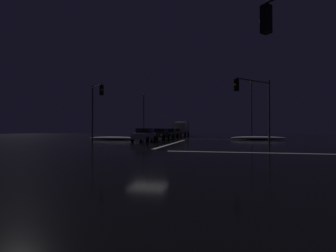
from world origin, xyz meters
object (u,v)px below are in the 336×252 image
at_px(sedan_green, 170,133).
at_px(traffic_signal_se, 336,27).
at_px(streetlamp_right_far, 252,105).
at_px(sedan_orange, 175,133).
at_px(box_truck, 181,128).
at_px(traffic_signal_nw, 96,103).
at_px(traffic_signal_ne, 256,98).
at_px(sedan_silver, 144,135).
at_px(sedan_black, 161,134).
at_px(streetlamp_left_far, 144,112).

distance_m(sedan_green, traffic_signal_se, 35.12).
height_order(sedan_green, streetlamp_right_far, streetlamp_right_far).
height_order(sedan_orange, box_truck, box_truck).
xyz_separation_m(traffic_signal_nw, traffic_signal_se, (16.80, -16.80, 0.11)).
bearing_deg(streetlamp_right_far, box_truck, 154.50).
xyz_separation_m(sedan_orange, box_truck, (0.16, 6.82, 0.91)).
height_order(traffic_signal_ne, streetlamp_right_far, streetlamp_right_far).
xyz_separation_m(sedan_green, traffic_signal_se, (11.87, -32.85, 3.69)).
relative_size(sedan_silver, traffic_signal_ne, 0.69).
distance_m(sedan_black, box_truck, 18.83).
relative_size(box_truck, streetlamp_left_far, 0.97).
relative_size(sedan_green, traffic_signal_se, 0.66).
xyz_separation_m(sedan_orange, streetlamp_left_far, (-6.33, 0.19, 4.16)).
relative_size(sedan_silver, sedan_black, 1.00).
bearing_deg(sedan_green, traffic_signal_se, -70.12).
xyz_separation_m(sedan_orange, traffic_signal_ne, (11.95, -22.41, 3.57)).
bearing_deg(sedan_black, box_truck, 89.91).
relative_size(sedan_black, streetlamp_left_far, 0.51).
bearing_deg(traffic_signal_ne, traffic_signal_nw, 178.48).
bearing_deg(box_truck, streetlamp_right_far, -25.50).
height_order(sedan_black, sedan_green, same).
xyz_separation_m(traffic_signal_ne, traffic_signal_se, (0.19, -16.37, 0.13)).
height_order(sedan_green, traffic_signal_ne, traffic_signal_ne).
bearing_deg(traffic_signal_ne, sedan_black, 138.61).
bearing_deg(sedan_orange, traffic_signal_ne, -61.94).
height_order(sedan_orange, streetlamp_left_far, streetlamp_left_far).
xyz_separation_m(box_truck, traffic_signal_ne, (11.79, -29.22, 2.66)).
distance_m(sedan_green, traffic_signal_nw, 17.16).
bearing_deg(traffic_signal_ne, traffic_signal_se, -89.33).
relative_size(sedan_green, traffic_signal_nw, 0.67).
distance_m(sedan_silver, traffic_signal_se, 24.25).
height_order(sedan_black, traffic_signal_ne, traffic_signal_ne).
relative_size(sedan_silver, sedan_orange, 1.00).
bearing_deg(traffic_signal_ne, sedan_green, 125.34).
xyz_separation_m(box_truck, streetlamp_right_far, (13.89, -6.62, 4.13)).
bearing_deg(sedan_green, traffic_signal_ne, -54.66).
bearing_deg(traffic_signal_se, sedan_green, 109.88).
height_order(sedan_green, traffic_signal_se, traffic_signal_se).
height_order(traffic_signal_ne, traffic_signal_nw, traffic_signal_nw).
bearing_deg(traffic_signal_se, streetlamp_left_far, 115.36).
relative_size(box_truck, traffic_signal_nw, 1.29).
bearing_deg(sedan_black, sedan_silver, -94.15).
bearing_deg(traffic_signal_se, streetlamp_right_far, 87.19).
bearing_deg(streetlamp_left_far, traffic_signal_se, -64.64).
distance_m(traffic_signal_ne, streetlamp_right_far, 22.75).
height_order(sedan_silver, streetlamp_left_far, streetlamp_left_far).
bearing_deg(sedan_black, traffic_signal_nw, -115.70).
bearing_deg(traffic_signal_nw, traffic_signal_se, -45.00).
distance_m(traffic_signal_nw, streetlamp_right_far, 29.04).
relative_size(traffic_signal_nw, traffic_signal_se, 0.99).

